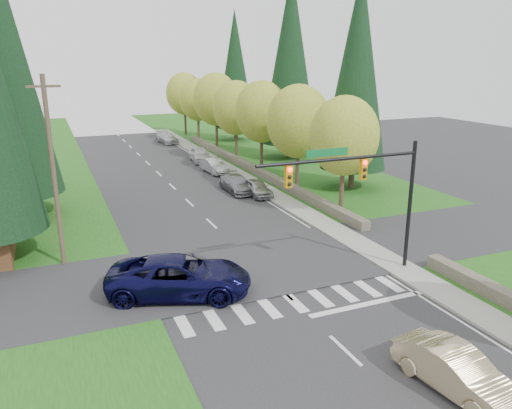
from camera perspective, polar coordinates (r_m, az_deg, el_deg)
ground at (r=20.84m, az=8.62°, el=-14.77°), size 120.00×120.00×0.00m
grass_east at (r=43.08m, az=9.66°, el=1.77°), size 14.00×110.00×0.06m
grass_west at (r=36.81m, az=-27.06°, el=-2.36°), size 14.00×110.00×0.06m
cross_street at (r=27.19m, az=-0.18°, el=-6.84°), size 120.00×8.00×0.10m
sidewalk_east at (r=41.95m, az=1.13°, el=1.66°), size 1.80×80.00×0.13m
curb_east at (r=41.63m, az=0.06°, el=1.54°), size 0.20×80.00×0.13m
stone_wall_north at (r=49.70m, az=-0.82°, el=4.33°), size 0.70×40.00×0.70m
traffic_signal at (r=24.73m, az=12.39°, el=2.58°), size 8.70×0.37×6.80m
utility_pole at (r=27.63m, az=-22.15°, el=3.52°), size 1.60×0.24×10.00m
decid_tree_0 at (r=35.00m, az=10.06°, el=7.71°), size 4.80×4.80×8.37m
decid_tree_1 at (r=41.02m, az=4.86°, el=9.42°), size 5.20×5.20×8.80m
decid_tree_2 at (r=47.20m, az=0.65°, el=10.54°), size 5.00×5.00×8.82m
decid_tree_3 at (r=53.72m, az=-2.28°, el=10.96°), size 5.00×5.00×8.55m
decid_tree_4 at (r=60.30m, az=-4.60°, el=11.89°), size 5.40×5.40×9.18m
decid_tree_5 at (r=66.94m, az=-6.69°, el=11.82°), size 4.80×4.80×8.30m
decid_tree_6 at (r=73.67m, az=-8.20°, el=12.43°), size 5.20×5.20×8.86m
conifer_e_a at (r=42.29m, az=11.50°, el=14.80°), size 5.44×5.44×17.80m
conifer_e_b at (r=54.90m, az=3.95°, el=16.41°), size 6.12×6.12×19.80m
conifer_e_c at (r=67.36m, az=-2.41°, el=15.14°), size 5.10×5.10×16.80m
sedan_champagne at (r=18.68m, az=21.91°, el=-17.23°), size 2.16×4.67×1.48m
suv_navy at (r=23.79m, az=-8.72°, el=-8.13°), size 7.31×5.22×1.85m
parked_car_a at (r=40.34m, az=0.08°, el=1.94°), size 1.64×3.94×1.33m
parked_car_b at (r=41.58m, az=-2.20°, el=2.39°), size 1.95×4.71×1.36m
parked_car_c at (r=48.65m, az=-4.81°, el=4.41°), size 1.86×4.29×1.37m
parked_car_d at (r=54.13m, az=-6.43°, el=5.69°), size 2.23×4.76×1.57m
parked_car_e at (r=67.19m, az=-10.12°, el=7.52°), size 2.41×4.85×1.35m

